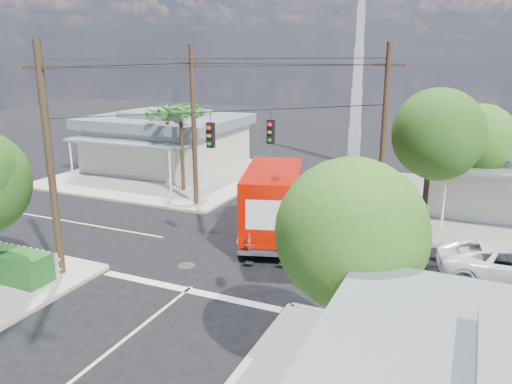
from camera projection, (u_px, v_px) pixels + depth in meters
The scene contains 15 objects.
ground at pixel (238, 250), 22.30m from camera, with size 120.00×120.00×0.00m, color black.
sidewalk_ne at pixel (500, 211), 27.62m from camera, with size 14.12×14.12×0.14m.
sidewalk_nw at pixel (169, 174), 36.13m from camera, with size 14.12×14.12×0.14m.
road_markings at pixel (223, 262), 21.00m from camera, with size 32.00×32.00×0.01m.
building_nw at pixel (166, 141), 37.39m from camera, with size 10.80×10.20×4.30m.
radio_tower at pixel (357, 93), 38.24m from camera, with size 0.80×0.80×17.00m.
tree_ne_front at pixel (431, 133), 24.18m from camera, with size 4.21×4.14×6.66m.
tree_ne_back at pixel (488, 142), 25.25m from camera, with size 3.77×3.66×5.82m.
tree_se at pixel (365, 242), 12.11m from camera, with size 3.67×3.54×5.62m.
palm_nw_front at pixel (181, 112), 30.51m from camera, with size 3.01×3.08×5.59m.
palm_nw_back at pixel (167, 114), 32.71m from camera, with size 3.01×3.08×5.19m.
utility_poles at pixel (221, 139), 23.09m from camera, with size 12.00×10.68×9.00m.
picket_fence at pixel (5, 253), 20.24m from camera, with size 5.94×0.06×1.00m.
vending_boxes at pixel (408, 215), 25.04m from camera, with size 1.90×0.50×1.10m.
delivery_truck at pixel (274, 200), 23.77m from camera, with size 4.52×8.21×3.41m.
Camera 1 is at (9.18, -18.69, 8.44)m, focal length 35.00 mm.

